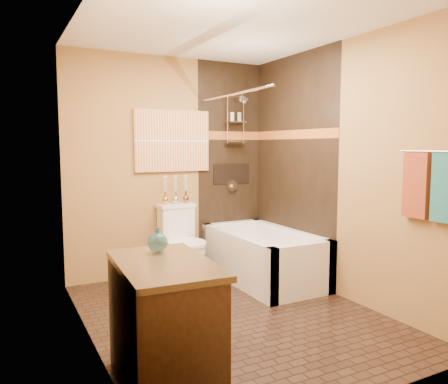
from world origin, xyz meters
TOP-DOWN VIEW (x-y plane):
  - floor at (0.00, 0.00)m, footprint 3.00×3.00m
  - wall_left at (-1.20, 0.00)m, footprint 0.02×3.00m
  - wall_right at (1.20, 0.00)m, footprint 0.02×3.00m
  - wall_back at (0.00, 1.50)m, footprint 2.40×0.02m
  - wall_front at (0.00, -1.50)m, footprint 2.40×0.02m
  - ceiling at (0.00, 0.00)m, footprint 3.00×3.00m
  - alcove_tile_back at (0.78, 1.49)m, footprint 0.85×0.01m
  - alcove_tile_right at (1.19, 0.75)m, footprint 0.01×1.50m
  - mosaic_band_back at (0.78, 1.48)m, footprint 0.85×0.01m
  - mosaic_band_right at (1.18, 0.75)m, footprint 0.01×1.50m
  - alcove_niche at (0.80, 1.48)m, footprint 0.50×0.01m
  - shower_fixtures at (0.80, 1.38)m, footprint 0.24×0.33m
  - curtain_rod at (0.40, 0.75)m, footprint 0.03×1.55m
  - towel_bar at (1.15, -1.05)m, footprint 0.02×0.55m
  - towel_teal at (1.16, -1.18)m, footprint 0.05×0.22m
  - towel_rust at (1.16, -0.92)m, footprint 0.05×0.22m
  - sunset_painting at (0.02, 1.48)m, footprint 0.90×0.04m
  - vanity_mirror at (-1.19, -0.81)m, footprint 0.01×1.00m
  - bathtub at (0.80, 0.75)m, footprint 0.80×1.50m
  - toilet at (0.02, 1.20)m, footprint 0.43×0.64m
  - vanity at (-0.92, -0.81)m, footprint 0.60×0.93m
  - teal_bottle at (-0.87, -0.57)m, footprint 0.14×0.14m
  - bud_vases at (0.02, 1.39)m, footprint 0.32×0.07m

SIDE VIEW (x-z plane):
  - floor at x=0.00m, z-range 0.00..0.00m
  - bathtub at x=0.80m, z-range -0.05..0.50m
  - vanity at x=-0.92m, z-range 0.00..0.80m
  - toilet at x=0.02m, z-range 0.00..0.84m
  - teal_bottle at x=-0.87m, z-range 0.77..0.98m
  - bud_vases at x=0.02m, z-range 0.85..1.16m
  - alcove_niche at x=0.80m, z-range 1.02..1.27m
  - towel_teal at x=1.16m, z-range 0.92..1.44m
  - towel_rust at x=1.16m, z-range 0.92..1.44m
  - wall_left at x=-1.20m, z-range 0.00..2.50m
  - wall_right at x=1.20m, z-range 0.00..2.50m
  - wall_back at x=0.00m, z-range 0.00..2.50m
  - wall_front at x=0.00m, z-range 0.00..2.50m
  - alcove_tile_back at x=0.78m, z-range 0.00..2.50m
  - alcove_tile_right at x=1.19m, z-range 0.00..2.50m
  - towel_bar at x=1.15m, z-range 1.44..1.46m
  - vanity_mirror at x=-1.19m, z-range 1.05..1.95m
  - sunset_painting at x=0.02m, z-range 1.20..1.90m
  - mosaic_band_back at x=0.78m, z-range 1.57..1.67m
  - mosaic_band_right at x=1.18m, z-range 1.57..1.67m
  - shower_fixtures at x=0.80m, z-range 1.08..2.25m
  - curtain_rod at x=0.40m, z-range 2.01..2.03m
  - ceiling at x=0.00m, z-range 2.50..2.50m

